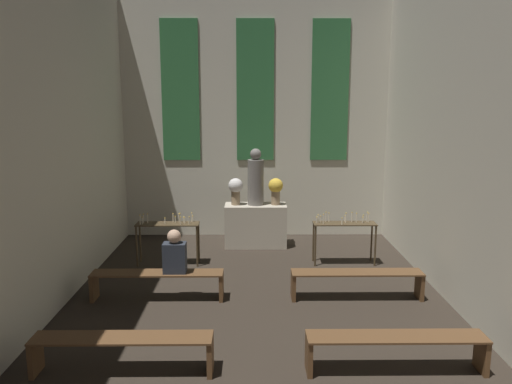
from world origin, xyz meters
The scene contains 12 objects.
wall_back centered at (0.00, 11.80, 2.84)m, with size 6.29×0.16×5.61m.
altar centered at (0.00, 10.84, 0.46)m, with size 1.33×0.61×0.92m.
statue centered at (0.00, 10.84, 1.48)m, with size 0.34×0.34×1.22m.
flower_vase_left centered at (-0.43, 10.84, 1.27)m, with size 0.32×0.32×0.58m.
flower_vase_right centered at (0.43, 10.84, 1.27)m, with size 0.32×0.32×0.58m.
candle_rack_left centered at (-1.71, 9.59, 0.69)m, with size 1.21×0.37×1.02m.
candle_rack_right centered at (1.71, 9.59, 0.70)m, with size 1.21×0.37×1.02m.
pew_third_left centered at (-1.60, 5.63, 0.34)m, with size 2.10×0.36×0.45m.
pew_third_right centered at (1.60, 5.63, 0.34)m, with size 2.10×0.36×0.45m.
pew_back_left centered at (-1.60, 7.83, 0.34)m, with size 2.10×0.36×0.45m.
pew_back_right centered at (1.60, 7.83, 0.34)m, with size 2.10×0.36×0.45m.
person_seated centered at (-1.31, 7.83, 0.77)m, with size 0.36×0.24×0.70m.
Camera 1 is at (-0.09, 0.23, 3.17)m, focal length 35.00 mm.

